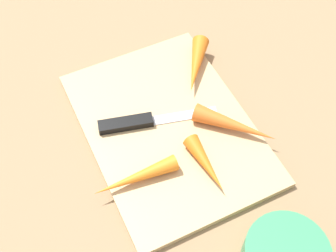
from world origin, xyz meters
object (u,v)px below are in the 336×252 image
carrot_longest (235,125)px  carrot_shortest (206,164)px  cutting_board (168,128)px  knife (134,123)px  carrot_short (196,65)px  carrot_long (136,178)px

carrot_longest → carrot_shortest: bearing=-102.2°
cutting_board → carrot_shortest: 0.10m
knife → carrot_shortest: (0.12, 0.07, 0.01)m
carrot_longest → carrot_short: size_ratio=1.15×
carrot_short → carrot_shortest: 0.20m
cutting_board → knife: knife is taller
cutting_board → knife: (-0.03, -0.05, 0.01)m
knife → carrot_long: 0.11m
carrot_long → carrot_shortest: (0.03, 0.11, 0.00)m
carrot_longest → carrot_short: bearing=136.9°
carrot_longest → cutting_board: bearing=-162.1°
carrot_shortest → carrot_long: bearing=-105.1°
carrot_longest → carrot_shortest: carrot_longest is taller
knife → carrot_longest: carrot_longest is taller
carrot_short → carrot_longest: bearing=34.4°
carrot_long → carrot_short: (-0.16, 0.19, 0.00)m
carrot_short → carrot_long: bearing=-13.5°
carrot_longest → carrot_short: 0.14m
knife → carrot_short: 0.16m
carrot_longest → carrot_long: 0.18m
cutting_board → carrot_long: bearing=-51.1°
knife → carrot_short: bearing=36.4°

